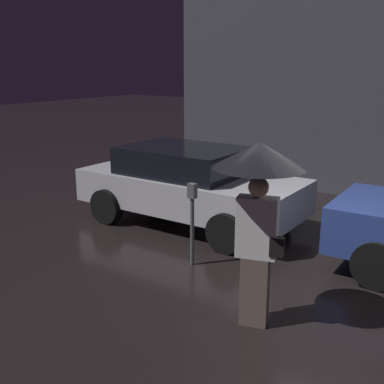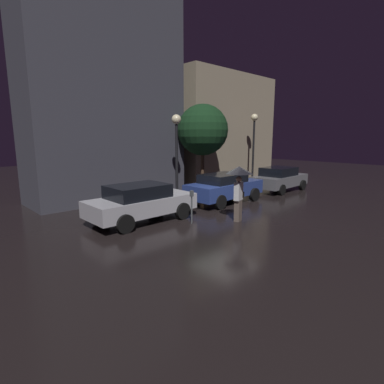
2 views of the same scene
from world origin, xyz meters
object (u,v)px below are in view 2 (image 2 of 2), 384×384
object	(u,v)px
pedestrian_with_umbrella	(239,179)
parked_car_grey	(279,178)
street_lamp_far	(254,133)
street_lamp_near	(176,137)
parked_car_silver	(141,202)
parking_meter	(192,203)
parked_car_blue	(224,187)

from	to	relation	value
pedestrian_with_umbrella	parked_car_grey	bearing A→B (deg)	2.91
street_lamp_far	street_lamp_near	bearing A→B (deg)	-176.45
pedestrian_with_umbrella	street_lamp_near	world-z (taller)	street_lamp_near
parked_car_silver	parking_meter	world-z (taller)	parked_car_silver
parked_car_grey	street_lamp_far	bearing A→B (deg)	66.87
parked_car_blue	street_lamp_near	world-z (taller)	street_lamp_near
parking_meter	street_lamp_near	size ratio (longest dim) A/B	0.29
pedestrian_with_umbrella	parked_car_silver	bearing A→B (deg)	120.30
parking_meter	street_lamp_far	size ratio (longest dim) A/B	0.27
parked_car_silver	street_lamp_far	distance (m)	11.72
parked_car_silver	parking_meter	bearing A→B (deg)	-53.98
parked_car_silver	parked_car_blue	bearing A→B (deg)	-0.18
parked_car_blue	parking_meter	xyz separation A→B (m)	(-3.80, -1.63, 0.01)
pedestrian_with_umbrella	street_lamp_near	distance (m)	5.14
parked_car_blue	pedestrian_with_umbrella	world-z (taller)	pedestrian_with_umbrella
parked_car_silver	parked_car_grey	bearing A→B (deg)	-0.91
parked_car_silver	street_lamp_far	bearing A→B (deg)	13.19
parked_car_blue	parked_car_grey	size ratio (longest dim) A/B	1.07
parked_car_grey	street_lamp_near	distance (m)	7.16
parked_car_silver	street_lamp_far	world-z (taller)	street_lamp_far
parked_car_silver	parked_car_grey	xyz separation A→B (m)	(10.00, -0.14, -0.02)
parked_car_blue	pedestrian_with_umbrella	distance (m)	3.56
parked_car_grey	parking_meter	bearing A→B (deg)	-171.91
street_lamp_near	parking_meter	bearing A→B (deg)	-123.49
street_lamp_far	parked_car_grey	bearing A→B (deg)	-111.60
street_lamp_near	parked_car_blue	bearing A→B (deg)	-59.37
parked_car_blue	street_lamp_near	distance (m)	3.55
parked_car_silver	parked_car_blue	size ratio (longest dim) A/B	0.99
parked_car_silver	parking_meter	xyz separation A→B (m)	(1.19, -1.63, 0.02)
parked_car_silver	street_lamp_near	distance (m)	4.97
parked_car_silver	pedestrian_with_umbrella	distance (m)	3.91
parked_car_blue	parked_car_grey	xyz separation A→B (m)	(5.01, -0.13, -0.03)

